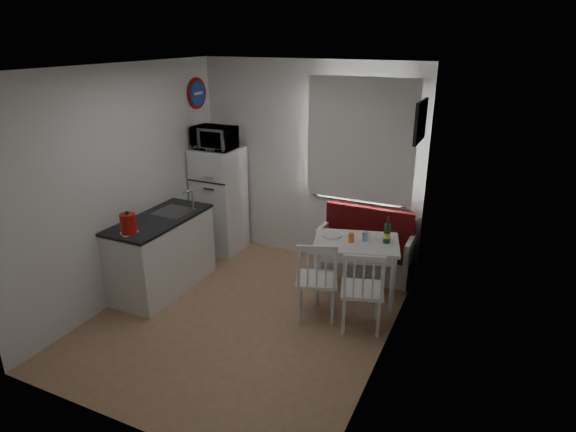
% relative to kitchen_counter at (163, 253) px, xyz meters
% --- Properties ---
extents(floor, '(3.00, 3.50, 0.02)m').
position_rel_kitchen_counter_xyz_m(floor, '(1.20, -0.16, -0.46)').
color(floor, '#9D7553').
rests_on(floor, ground).
extents(ceiling, '(3.00, 3.50, 0.02)m').
position_rel_kitchen_counter_xyz_m(ceiling, '(1.20, -0.16, 2.14)').
color(ceiling, white).
rests_on(ceiling, wall_back).
extents(wall_back, '(3.00, 0.02, 2.60)m').
position_rel_kitchen_counter_xyz_m(wall_back, '(1.20, 1.59, 0.84)').
color(wall_back, white).
rests_on(wall_back, floor).
extents(wall_front, '(3.00, 0.02, 2.60)m').
position_rel_kitchen_counter_xyz_m(wall_front, '(1.20, -1.91, 0.84)').
color(wall_front, white).
rests_on(wall_front, floor).
extents(wall_left, '(0.02, 3.50, 2.60)m').
position_rel_kitchen_counter_xyz_m(wall_left, '(-0.30, -0.16, 0.84)').
color(wall_left, white).
rests_on(wall_left, floor).
extents(wall_right, '(0.02, 3.50, 2.60)m').
position_rel_kitchen_counter_xyz_m(wall_right, '(2.70, -0.16, 0.84)').
color(wall_right, white).
rests_on(wall_right, floor).
extents(window, '(1.22, 0.06, 1.47)m').
position_rel_kitchen_counter_xyz_m(window, '(1.90, 1.56, 1.17)').
color(window, white).
rests_on(window, wall_back).
extents(curtain, '(1.35, 0.02, 1.50)m').
position_rel_kitchen_counter_xyz_m(curtain, '(1.90, 1.49, 1.22)').
color(curtain, white).
rests_on(curtain, wall_back).
extents(kitchen_counter, '(0.62, 1.32, 1.16)m').
position_rel_kitchen_counter_xyz_m(kitchen_counter, '(0.00, 0.00, 0.00)').
color(kitchen_counter, white).
rests_on(kitchen_counter, floor).
extents(wall_sign, '(0.03, 0.40, 0.40)m').
position_rel_kitchen_counter_xyz_m(wall_sign, '(-0.27, 1.29, 1.69)').
color(wall_sign, '#1A3E9F').
rests_on(wall_sign, wall_left).
extents(picture_frame, '(0.04, 0.52, 0.42)m').
position_rel_kitchen_counter_xyz_m(picture_frame, '(2.67, 0.94, 1.59)').
color(picture_frame, black).
rests_on(picture_frame, wall_right).
extents(bench, '(1.18, 0.46, 0.85)m').
position_rel_kitchen_counter_xyz_m(bench, '(2.08, 1.35, -0.17)').
color(bench, white).
rests_on(bench, floor).
extents(dining_table, '(1.08, 0.88, 0.70)m').
position_rel_kitchen_counter_xyz_m(dining_table, '(2.14, 0.75, 0.17)').
color(dining_table, white).
rests_on(dining_table, floor).
extents(chair_left, '(0.55, 0.55, 0.49)m').
position_rel_kitchen_counter_xyz_m(chair_left, '(1.89, 0.08, 0.11)').
color(chair_left, white).
rests_on(chair_left, floor).
extents(chair_right, '(0.53, 0.52, 0.49)m').
position_rel_kitchen_counter_xyz_m(chair_right, '(2.39, 0.09, 0.10)').
color(chair_right, white).
rests_on(chair_right, floor).
extents(fridge, '(0.58, 0.58, 1.46)m').
position_rel_kitchen_counter_xyz_m(fridge, '(0.02, 1.24, 0.27)').
color(fridge, white).
rests_on(fridge, floor).
extents(microwave, '(0.54, 0.36, 0.30)m').
position_rel_kitchen_counter_xyz_m(microwave, '(0.02, 1.19, 1.15)').
color(microwave, white).
rests_on(microwave, fridge).
extents(kettle, '(0.19, 0.19, 0.26)m').
position_rel_kitchen_counter_xyz_m(kettle, '(0.05, -0.54, 0.57)').
color(kettle, '#AC120D').
rests_on(kettle, kitchen_counter).
extents(wine_bottle, '(0.08, 0.08, 0.31)m').
position_rel_kitchen_counter_xyz_m(wine_bottle, '(2.45, 0.85, 0.40)').
color(wine_bottle, '#164620').
rests_on(wine_bottle, dining_table).
extents(drinking_glass_orange, '(0.06, 0.06, 0.11)m').
position_rel_kitchen_counter_xyz_m(drinking_glass_orange, '(2.09, 0.70, 0.30)').
color(drinking_glass_orange, orange).
rests_on(drinking_glass_orange, dining_table).
extents(drinking_glass_blue, '(0.06, 0.06, 0.10)m').
position_rel_kitchen_counter_xyz_m(drinking_glass_blue, '(2.22, 0.80, 0.30)').
color(drinking_glass_blue, '#76ACC9').
rests_on(drinking_glass_blue, dining_table).
extents(plate, '(0.22, 0.22, 0.02)m').
position_rel_kitchen_counter_xyz_m(plate, '(1.84, 0.77, 0.26)').
color(plate, white).
rests_on(plate, dining_table).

